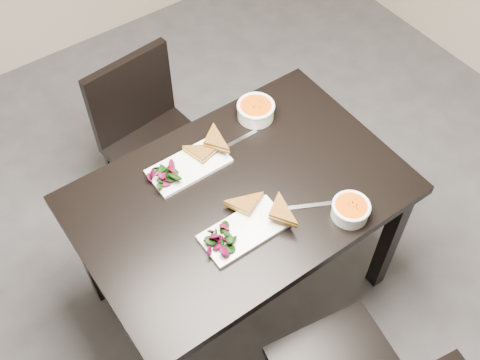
{
  "coord_description": "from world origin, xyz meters",
  "views": [
    {
      "loc": [
        -0.3,
        -0.58,
        2.45
      ],
      "look_at": [
        0.42,
        0.44,
        0.82
      ],
      "focal_mm": 43.05,
      "sensor_mm": 36.0,
      "label": 1
    }
  ],
  "objects_px": {
    "plate_near": "(244,231)",
    "soup_bowl_near": "(351,209)",
    "soup_bowl_far": "(256,110)",
    "table": "(240,207)",
    "plate_far": "(189,166)",
    "chair_far": "(150,134)"
  },
  "relations": [
    {
      "from": "plate_near",
      "to": "soup_bowl_far",
      "type": "bearing_deg",
      "value": 49.45
    },
    {
      "from": "soup_bowl_far",
      "to": "plate_far",
      "type": "bearing_deg",
      "value": -169.32
    },
    {
      "from": "table",
      "to": "soup_bowl_far",
      "type": "xyz_separation_m",
      "value": [
        0.27,
        0.27,
        0.14
      ]
    },
    {
      "from": "plate_near",
      "to": "soup_bowl_near",
      "type": "height_order",
      "value": "soup_bowl_near"
    },
    {
      "from": "table",
      "to": "soup_bowl_near",
      "type": "height_order",
      "value": "soup_bowl_near"
    },
    {
      "from": "table",
      "to": "plate_near",
      "type": "relative_size",
      "value": 3.93
    },
    {
      "from": "plate_near",
      "to": "soup_bowl_far",
      "type": "height_order",
      "value": "soup_bowl_far"
    },
    {
      "from": "chair_far",
      "to": "soup_bowl_far",
      "type": "relative_size",
      "value": 5.52
    },
    {
      "from": "chair_far",
      "to": "plate_far",
      "type": "relative_size",
      "value": 2.78
    },
    {
      "from": "soup_bowl_near",
      "to": "plate_far",
      "type": "xyz_separation_m",
      "value": [
        -0.35,
        0.51,
        -0.03
      ]
    },
    {
      "from": "table",
      "to": "chair_far",
      "type": "xyz_separation_m",
      "value": [
        -0.03,
        0.67,
        -0.17
      ]
    },
    {
      "from": "plate_far",
      "to": "soup_bowl_far",
      "type": "bearing_deg",
      "value": 10.68
    },
    {
      "from": "table",
      "to": "soup_bowl_near",
      "type": "distance_m",
      "value": 0.42
    },
    {
      "from": "table",
      "to": "plate_far",
      "type": "xyz_separation_m",
      "value": [
        -0.09,
        0.2,
        0.11
      ]
    },
    {
      "from": "table",
      "to": "plate_far",
      "type": "bearing_deg",
      "value": 114.26
    },
    {
      "from": "table",
      "to": "plate_far",
      "type": "relative_size",
      "value": 3.93
    },
    {
      "from": "plate_near",
      "to": "table",
      "type": "bearing_deg",
      "value": 59.13
    },
    {
      "from": "plate_near",
      "to": "soup_bowl_near",
      "type": "distance_m",
      "value": 0.38
    },
    {
      "from": "table",
      "to": "soup_bowl_far",
      "type": "height_order",
      "value": "soup_bowl_far"
    },
    {
      "from": "soup_bowl_far",
      "to": "plate_near",
      "type": "bearing_deg",
      "value": -130.55
    },
    {
      "from": "soup_bowl_far",
      "to": "soup_bowl_near",
      "type": "bearing_deg",
      "value": -91.49
    },
    {
      "from": "chair_far",
      "to": "soup_bowl_near",
      "type": "xyz_separation_m",
      "value": [
        0.29,
        -0.98,
        0.3
      ]
    }
  ]
}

